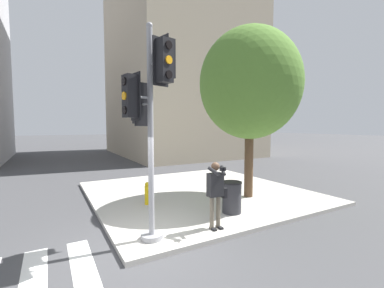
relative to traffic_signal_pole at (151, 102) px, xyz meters
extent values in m
plane|color=#424244|center=(-0.33, -0.23, -3.28)|extent=(160.00, 160.00, 0.00)
cube|color=#BCB7AD|center=(3.17, 3.27, -3.22)|extent=(8.00, 8.00, 0.12)
cube|color=silver|center=(-1.53, -0.34, -3.28)|extent=(0.44, 2.59, 0.01)
cube|color=silver|center=(-2.36, -0.34, -3.28)|extent=(0.44, 2.59, 0.01)
cylinder|color=#939399|center=(-0.01, -0.01, -3.10)|extent=(0.52, 0.52, 0.12)
cylinder|color=#939399|center=(-0.01, -0.01, -0.70)|extent=(0.13, 0.13, 4.68)
sphere|color=#939399|center=(-0.01, -0.01, 1.67)|extent=(0.15, 0.15, 0.15)
cylinder|color=#939399|center=(-0.05, 0.21, -0.02)|extent=(0.10, 0.31, 0.05)
cube|color=black|center=(-0.09, 0.48, -0.02)|extent=(0.34, 0.29, 0.90)
cube|color=black|center=(-0.07, 0.35, -0.02)|extent=(0.42, 0.09, 1.02)
cylinder|color=black|center=(-0.12, 0.61, 0.28)|extent=(0.17, 0.06, 0.17)
cylinder|color=orange|center=(-0.12, 0.61, -0.02)|extent=(0.17, 0.06, 0.17)
cylinder|color=black|center=(-0.12, 0.61, -0.32)|extent=(0.17, 0.06, 0.17)
cylinder|color=#939399|center=(0.06, -0.21, 0.83)|extent=(0.14, 0.31, 0.05)
cube|color=black|center=(0.14, -0.47, 0.83)|extent=(0.36, 0.32, 0.90)
cube|color=black|center=(0.10, -0.35, 0.83)|extent=(0.41, 0.15, 1.02)
cylinder|color=black|center=(0.18, -0.60, 1.13)|extent=(0.17, 0.08, 0.17)
cylinder|color=orange|center=(0.18, -0.60, 0.83)|extent=(0.17, 0.08, 0.17)
cylinder|color=black|center=(0.18, -0.60, 0.53)|extent=(0.17, 0.08, 0.17)
cylinder|color=#939399|center=(-0.23, -0.04, 0.10)|extent=(0.31, 0.10, 0.05)
cube|color=black|center=(-0.50, -0.09, 0.10)|extent=(0.29, 0.34, 0.90)
cube|color=black|center=(-0.37, -0.07, 0.10)|extent=(0.10, 0.42, 1.02)
cylinder|color=black|center=(-0.63, -0.12, 0.40)|extent=(0.06, 0.17, 0.17)
cylinder|color=orange|center=(-0.63, -0.12, 0.10)|extent=(0.06, 0.17, 0.17)
cylinder|color=black|center=(-0.63, -0.12, -0.20)|extent=(0.06, 0.17, 0.17)
cylinder|color=#939399|center=(0.20, 0.04, 1.03)|extent=(0.31, 0.11, 0.05)
cube|color=black|center=(0.47, 0.10, 1.03)|extent=(0.30, 0.34, 0.90)
cube|color=black|center=(0.34, 0.07, 1.03)|extent=(0.11, 0.42, 1.02)
cylinder|color=black|center=(0.60, 0.13, 1.33)|extent=(0.07, 0.17, 0.17)
cylinder|color=orange|center=(0.60, 0.13, 1.03)|extent=(0.07, 0.17, 0.17)
cylinder|color=black|center=(0.60, 0.13, 0.73)|extent=(0.07, 0.17, 0.17)
cube|color=black|center=(1.52, -0.28, -3.14)|extent=(0.09, 0.24, 0.05)
cube|color=black|center=(1.72, -0.28, -3.14)|extent=(0.09, 0.24, 0.05)
cylinder|color=#6B6051|center=(1.52, -0.22, -2.74)|extent=(0.11, 0.11, 0.84)
cylinder|color=#6B6051|center=(1.72, -0.22, -2.74)|extent=(0.11, 0.11, 0.84)
cube|color=#232326|center=(1.62, -0.22, -2.02)|extent=(0.40, 0.22, 0.60)
sphere|color=brown|center=(1.62, -0.22, -1.55)|extent=(0.22, 0.22, 0.22)
cube|color=black|center=(1.62, -0.53, -1.57)|extent=(0.12, 0.10, 0.09)
cylinder|color=black|center=(1.62, -0.60, -1.57)|extent=(0.06, 0.08, 0.06)
cylinder|color=#232326|center=(1.49, -0.36, -1.65)|extent=(0.23, 0.35, 0.23)
cylinder|color=#232326|center=(1.76, -0.36, -1.65)|extent=(0.23, 0.35, 0.23)
cube|color=black|center=(1.90, -0.20, -2.27)|extent=(0.10, 0.20, 0.26)
cylinder|color=brown|center=(4.41, 1.65, -1.72)|extent=(0.32, 0.32, 2.88)
ellipsoid|color=#568433|center=(4.41, 1.65, 1.00)|extent=(3.66, 3.66, 4.02)
cylinder|color=yellow|center=(0.80, 2.57, -2.85)|extent=(0.18, 0.18, 0.62)
sphere|color=yellow|center=(0.80, 2.57, -2.48)|extent=(0.16, 0.16, 0.16)
cylinder|color=yellow|center=(0.80, 2.45, -2.78)|extent=(0.08, 0.06, 0.08)
cylinder|color=#2D2D33|center=(2.75, 0.53, -2.71)|extent=(0.57, 0.57, 0.91)
cylinder|color=black|center=(2.75, 0.53, -2.23)|extent=(0.60, 0.60, 0.04)
cube|color=tan|center=(9.31, 17.44, 7.63)|extent=(11.20, 13.77, 21.83)
camera|label=1|loc=(-2.05, -5.53, -0.53)|focal=24.00mm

